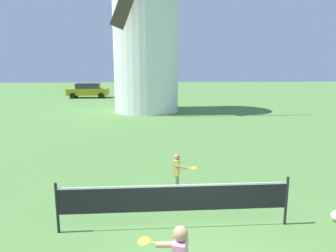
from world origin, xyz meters
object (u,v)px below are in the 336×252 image
(windmill, at_px, (145,13))
(parked_car_mustard, at_px, (88,90))
(parked_car_silver, at_px, (145,90))
(tennis_net, at_px, (175,199))
(player_far, at_px, (178,170))

(windmill, bearing_deg, parked_car_mustard, 121.02)
(parked_car_silver, bearing_deg, windmill, -88.96)
(tennis_net, height_order, player_far, tennis_net)
(tennis_net, distance_m, parked_car_mustard, 28.65)
(tennis_net, xyz_separation_m, parked_car_mustard, (-6.79, 27.84, 0.13))
(player_far, relative_size, parked_car_silver, 0.27)
(windmill, xyz_separation_m, parked_car_silver, (-0.18, 10.12, -6.38))
(windmill, height_order, player_far, windmill)
(windmill, xyz_separation_m, parked_car_mustard, (-6.25, 10.39, -6.38))
(tennis_net, xyz_separation_m, parked_car_silver, (-0.72, 27.56, 0.12))
(parked_car_mustard, bearing_deg, parked_car_silver, -2.62)
(player_far, height_order, parked_car_mustard, parked_car_mustard)
(windmill, bearing_deg, tennis_net, -88.24)
(player_far, height_order, parked_car_silver, parked_car_silver)
(tennis_net, height_order, parked_car_mustard, parked_car_mustard)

